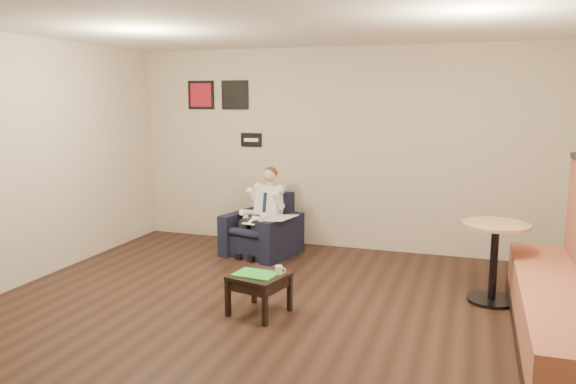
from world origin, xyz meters
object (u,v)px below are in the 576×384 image
(smartphone, at_px, (271,271))
(banquette, at_px, (564,259))
(green_folder, at_px, (256,274))
(cafe_table, at_px, (494,263))
(seated_man, at_px, (257,215))
(armchair, at_px, (262,225))
(coffee_mug, at_px, (279,270))
(side_table, at_px, (259,294))

(smartphone, relative_size, banquette, 0.04)
(green_folder, bearing_deg, cafe_table, 26.29)
(seated_man, bearing_deg, cafe_table, -1.20)
(cafe_table, bearing_deg, seated_man, 164.65)
(smartphone, bearing_deg, cafe_table, 47.97)
(armchair, relative_size, banquette, 0.29)
(armchair, xyz_separation_m, coffee_mug, (0.94, -1.94, 0.03))
(smartphone, bearing_deg, side_table, -97.35)
(green_folder, bearing_deg, armchair, 109.77)
(coffee_mug, bearing_deg, green_folder, -159.91)
(armchair, distance_m, banquette, 3.92)
(coffee_mug, relative_size, banquette, 0.03)
(armchair, xyz_separation_m, cafe_table, (2.94, -0.92, 0.01))
(seated_man, xyz_separation_m, banquette, (3.49, -1.70, 0.19))
(smartphone, relative_size, cafe_table, 0.15)
(armchair, height_order, green_folder, armchair)
(side_table, relative_size, banquette, 0.17)
(side_table, bearing_deg, cafe_table, 26.37)
(armchair, bearing_deg, green_folder, -56.08)
(side_table, distance_m, green_folder, 0.21)
(armchair, height_order, cafe_table, cafe_table)
(cafe_table, bearing_deg, smartphone, -155.63)
(banquette, bearing_deg, side_table, -175.77)
(banquette, bearing_deg, green_folder, -175.59)
(armchair, bearing_deg, banquette, -13.34)
(banquette, relative_size, cafe_table, 3.51)
(seated_man, xyz_separation_m, cafe_table, (2.97, -0.81, -0.14))
(armchair, height_order, banquette, banquette)
(banquette, bearing_deg, armchair, 152.51)
(seated_man, bearing_deg, coffee_mug, -48.15)
(side_table, relative_size, coffee_mug, 5.79)
(seated_man, bearing_deg, green_folder, -54.41)
(side_table, height_order, banquette, banquette)
(green_folder, distance_m, smartphone, 0.18)
(seated_man, bearing_deg, smartphone, -50.01)
(seated_man, xyz_separation_m, green_folder, (0.75, -1.91, -0.16))
(smartphone, height_order, banquette, banquette)
(smartphone, bearing_deg, coffee_mug, -7.10)
(seated_man, xyz_separation_m, coffee_mug, (0.96, -1.83, -0.12))
(side_table, bearing_deg, green_folder, -159.91)
(smartphone, bearing_deg, seated_man, 139.44)
(banquette, xyz_separation_m, cafe_table, (-0.52, 0.88, -0.34))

